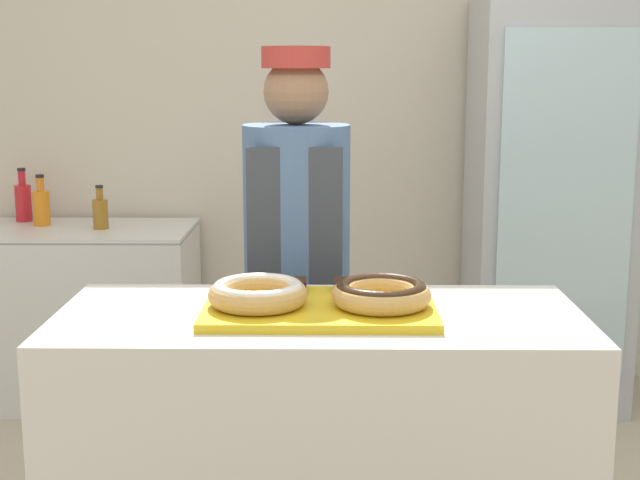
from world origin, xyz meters
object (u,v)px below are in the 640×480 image
at_px(donut_light_glaze, 258,292).
at_px(brownie_back_right, 348,285).
at_px(donut_chocolate_glaze, 381,293).
at_px(baker_person, 297,278).
at_px(beverage_fridge, 548,205).
at_px(bottle_amber, 100,212).
at_px(bottle_orange, 41,206).
at_px(chest_freezer, 86,313).
at_px(bottle_red, 23,201).
at_px(brownie_back_left, 292,285).
at_px(serving_tray, 320,308).

relative_size(donut_light_glaze, brownie_back_right, 3.36).
height_order(donut_chocolate_glaze, baker_person, baker_person).
bearing_deg(baker_person, donut_chocolate_glaze, -68.96).
bearing_deg(beverage_fridge, brownie_back_right, -120.58).
relative_size(brownie_back_right, baker_person, 0.05).
relative_size(bottle_amber, bottle_orange, 0.84).
xyz_separation_m(chest_freezer, bottle_amber, (0.09, -0.02, 0.49)).
bearing_deg(baker_person, bottle_red, 136.13).
distance_m(donut_chocolate_glaze, bottle_orange, 2.39).
bearing_deg(bottle_amber, beverage_fridge, 0.38).
height_order(brownie_back_right, baker_person, baker_person).
relative_size(donut_chocolate_glaze, chest_freezer, 0.26).
relative_size(donut_light_glaze, beverage_fridge, 0.14).
relative_size(brownie_back_left, bottle_amber, 0.39).
relative_size(bottle_red, bottle_amber, 1.28).
xyz_separation_m(donut_chocolate_glaze, baker_person, (-0.25, 0.65, -0.12)).
bearing_deg(brownie_back_left, donut_chocolate_glaze, -34.16).
xyz_separation_m(brownie_back_left, beverage_fridge, (1.12, 1.62, -0.02)).
height_order(donut_light_glaze, bottle_orange, bottle_orange).
height_order(donut_chocolate_glaze, bottle_orange, bottle_orange).
height_order(serving_tray, bottle_amber, bottle_amber).
height_order(donut_chocolate_glaze, chest_freezer, donut_chocolate_glaze).
bearing_deg(bottle_amber, serving_tray, -59.38).
bearing_deg(bottle_red, brownie_back_left, -52.53).
relative_size(brownie_back_right, bottle_orange, 0.33).
bearing_deg(donut_light_glaze, bottle_red, 123.41).
distance_m(brownie_back_right, chest_freezer, 2.10).
xyz_separation_m(serving_tray, brownie_back_right, (0.08, 0.15, 0.03)).
distance_m(donut_chocolate_glaze, chest_freezer, 2.28).
height_order(bottle_red, bottle_orange, bottle_red).
height_order(brownie_back_left, beverage_fridge, beverage_fridge).
relative_size(donut_light_glaze, brownie_back_left, 3.36).
xyz_separation_m(donut_light_glaze, chest_freezer, (-0.97, 1.79, -0.56)).
distance_m(chest_freezer, bottle_amber, 0.50).
xyz_separation_m(bottle_amber, bottle_orange, (-0.30, 0.09, 0.02)).
relative_size(serving_tray, donut_chocolate_glaze, 2.32).
bearing_deg(bottle_orange, beverage_fridge, -1.73).
bearing_deg(beverage_fridge, brownie_back_left, -124.57).
xyz_separation_m(serving_tray, brownie_back_left, (-0.08, 0.15, 0.03)).
bearing_deg(bottle_amber, bottle_red, 154.62).
distance_m(beverage_fridge, bottle_red, 2.51).
relative_size(donut_chocolate_glaze, bottle_orange, 1.10).
bearing_deg(donut_chocolate_glaze, bottle_orange, 129.00).
xyz_separation_m(chest_freezer, bottle_red, (-0.33, 0.18, 0.51)).
bearing_deg(bottle_orange, brownie_back_right, -50.00).
height_order(baker_person, bottle_red, baker_person).
xyz_separation_m(chest_freezer, bottle_orange, (-0.21, 0.07, 0.51)).
relative_size(brownie_back_right, beverage_fridge, 0.04).
xyz_separation_m(serving_tray, bottle_red, (-1.47, 1.96, -0.00)).
xyz_separation_m(brownie_back_left, bottle_orange, (-1.26, 1.69, -0.04)).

